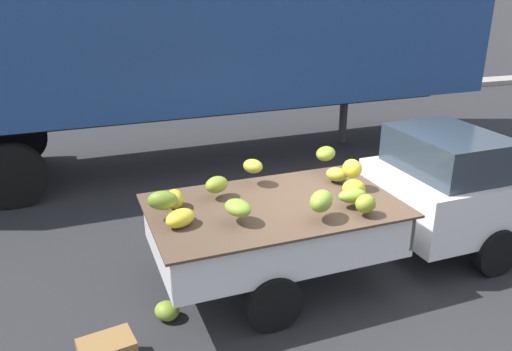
% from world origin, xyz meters
% --- Properties ---
extents(ground, '(220.00, 220.00, 0.00)m').
position_xyz_m(ground, '(0.00, 0.00, 0.00)').
color(ground, '#28282B').
extents(curb_strip, '(80.00, 0.80, 0.16)m').
position_xyz_m(curb_strip, '(0.00, 9.73, 0.08)').
color(curb_strip, gray).
rests_on(curb_strip, ground).
extents(pickup_truck, '(5.27, 2.01, 1.70)m').
position_xyz_m(pickup_truck, '(1.15, 0.02, 0.88)').
color(pickup_truck, white).
rests_on(pickup_truck, ground).
extents(semi_trailer, '(12.11, 3.15, 3.95)m').
position_xyz_m(semi_trailer, '(-0.72, 4.82, 2.54)').
color(semi_trailer, navy).
rests_on(semi_trailer, ground).
extents(fallen_banana_bunch_near_tailgate, '(0.38, 0.38, 0.21)m').
position_xyz_m(fallen_banana_bunch_near_tailgate, '(-2.26, -0.39, 0.10)').
color(fallen_banana_bunch_near_tailgate, olive).
rests_on(fallen_banana_bunch_near_tailgate, ground).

